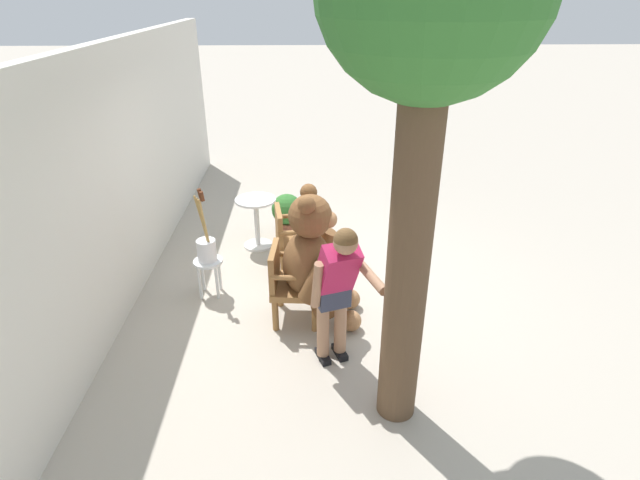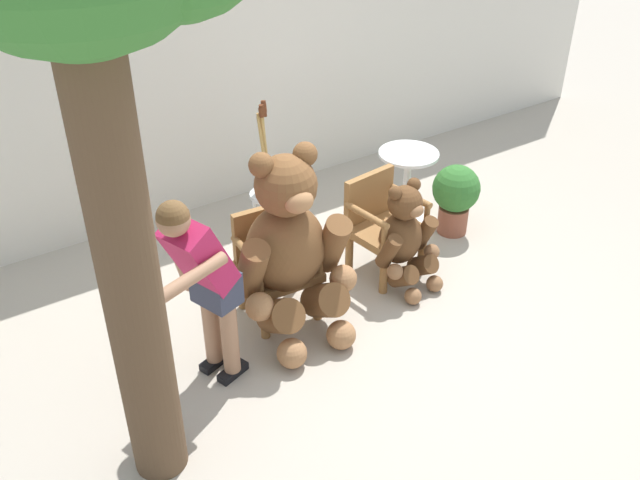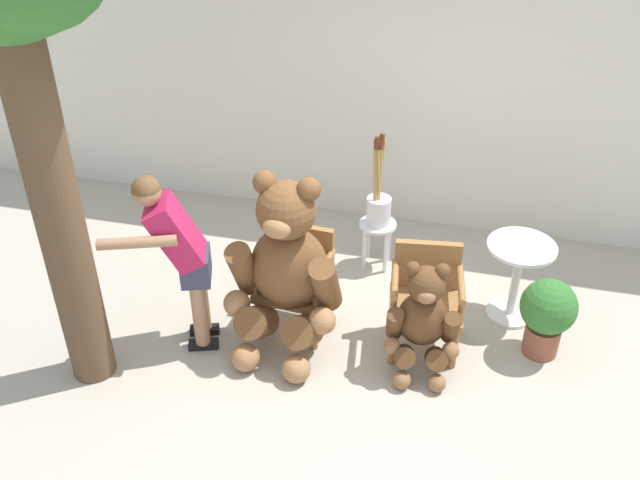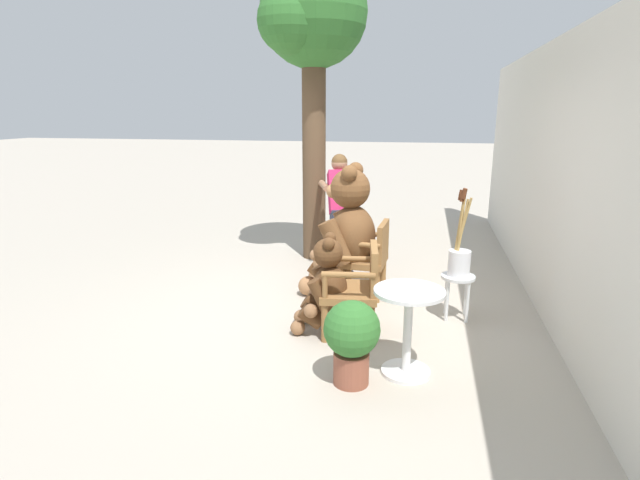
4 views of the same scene
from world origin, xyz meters
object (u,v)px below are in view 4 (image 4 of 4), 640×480
(teddy_bear_small, at_px, (325,284))
(white_stool, at_px, (458,285))
(potted_plant, at_px, (352,336))
(person_visitor, at_px, (341,204))
(brush_bucket, at_px, (459,256))
(wooden_chair_right, at_px, (355,287))
(round_side_table, at_px, (408,322))
(wooden_chair_left, at_px, (368,256))
(teddy_bear_large, at_px, (346,231))
(patio_tree, at_px, (310,26))

(teddy_bear_small, bearing_deg, white_stool, 113.96)
(white_stool, bearing_deg, potted_plant, -30.38)
(person_visitor, distance_m, potted_plant, 2.87)
(brush_bucket, bearing_deg, wooden_chair_right, -60.41)
(brush_bucket, distance_m, round_side_table, 1.34)
(wooden_chair_left, distance_m, round_side_table, 1.82)
(teddy_bear_large, height_order, round_side_table, teddy_bear_large)
(white_stool, bearing_deg, patio_tree, -133.23)
(wooden_chair_right, height_order, round_side_table, wooden_chair_right)
(patio_tree, bearing_deg, wooden_chair_right, 22.21)
(round_side_table, bearing_deg, person_visitor, -159.14)
(person_visitor, xyz_separation_m, brush_bucket, (1.28, 1.42, -0.25))
(wooden_chair_left, relative_size, patio_tree, 0.21)
(round_side_table, bearing_deg, teddy_bear_large, -156.01)
(teddy_bear_small, bearing_deg, round_side_table, 49.95)
(wooden_chair_right, relative_size, round_side_table, 1.19)
(person_visitor, xyz_separation_m, white_stool, (1.28, 1.42, -0.56))
(teddy_bear_large, height_order, brush_bucket, teddy_bear_large)
(wooden_chair_right, distance_m, teddy_bear_small, 0.29)
(potted_plant, bearing_deg, white_stool, 149.62)
(wooden_chair_right, height_order, potted_plant, wooden_chair_right)
(brush_bucket, bearing_deg, teddy_bear_large, -112.30)
(brush_bucket, bearing_deg, teddy_bear_small, -65.87)
(wooden_chair_right, relative_size, patio_tree, 0.21)
(wooden_chair_left, height_order, teddy_bear_small, teddy_bear_small)
(white_stool, bearing_deg, round_side_table, -20.13)
(person_visitor, bearing_deg, teddy_bear_small, 4.75)
(teddy_bear_small, distance_m, round_side_table, 1.06)
(wooden_chair_right, height_order, brush_bucket, brush_bucket)
(teddy_bear_large, height_order, potted_plant, teddy_bear_large)
(teddy_bear_large, bearing_deg, person_visitor, -166.68)
(patio_tree, bearing_deg, white_stool, 46.77)
(wooden_chair_left, xyz_separation_m, patio_tree, (-1.33, -0.97, 2.68))
(wooden_chair_right, distance_m, round_side_table, 0.87)
(wooden_chair_right, relative_size, potted_plant, 1.26)
(wooden_chair_right, distance_m, patio_tree, 3.71)
(teddy_bear_small, bearing_deg, brush_bucket, 114.13)
(person_visitor, height_order, brush_bucket, person_visitor)
(person_visitor, bearing_deg, wooden_chair_right, 13.67)
(wooden_chair_right, xyz_separation_m, white_stool, (-0.55, 0.97, -0.11))
(white_stool, relative_size, brush_bucket, 0.52)
(potted_plant, bearing_deg, brush_bucket, 149.74)
(brush_bucket, xyz_separation_m, patio_tree, (-1.82, -1.94, 2.48))
(teddy_bear_large, xyz_separation_m, potted_plant, (1.99, 0.37, -0.34))
(person_visitor, height_order, patio_tree, patio_tree)
(white_stool, relative_size, patio_tree, 0.11)
(teddy_bear_small, xyz_separation_m, patio_tree, (-2.39, -0.68, 2.67))
(brush_bucket, distance_m, patio_tree, 3.64)
(wooden_chair_right, distance_m, person_visitor, 1.94)
(person_visitor, relative_size, round_side_table, 2.13)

